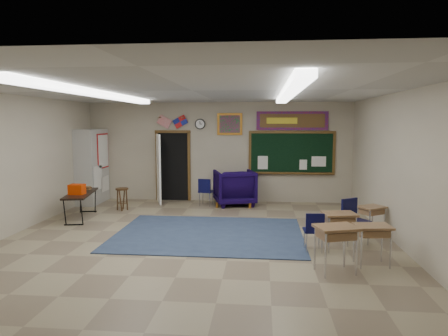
# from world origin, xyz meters

# --- Properties ---
(floor) EXTENTS (9.00, 9.00, 0.00)m
(floor) POSITION_xyz_m (0.00, 0.00, 0.00)
(floor) COLOR gray
(floor) RESTS_ON ground
(back_wall) EXTENTS (8.00, 0.04, 3.00)m
(back_wall) POSITION_xyz_m (0.00, 4.50, 1.50)
(back_wall) COLOR #B8AD95
(back_wall) RESTS_ON floor
(front_wall) EXTENTS (8.00, 0.04, 3.00)m
(front_wall) POSITION_xyz_m (0.00, -4.50, 1.50)
(front_wall) COLOR #B8AD95
(front_wall) RESTS_ON floor
(right_wall) EXTENTS (0.04, 9.00, 3.00)m
(right_wall) POSITION_xyz_m (4.00, 0.00, 1.50)
(right_wall) COLOR #B8AD95
(right_wall) RESTS_ON floor
(ceiling) EXTENTS (8.00, 9.00, 0.04)m
(ceiling) POSITION_xyz_m (0.00, 0.00, 3.00)
(ceiling) COLOR silver
(ceiling) RESTS_ON back_wall
(area_rug) EXTENTS (4.00, 3.00, 0.02)m
(area_rug) POSITION_xyz_m (0.20, 0.80, 0.01)
(area_rug) COLOR #31425E
(area_rug) RESTS_ON floor
(fluorescent_strips) EXTENTS (3.86, 6.00, 0.10)m
(fluorescent_strips) POSITION_xyz_m (0.00, 0.00, 2.94)
(fluorescent_strips) COLOR white
(fluorescent_strips) RESTS_ON ceiling
(doorway) EXTENTS (1.10, 0.89, 2.16)m
(doorway) POSITION_xyz_m (-1.50, 4.35, 1.06)
(doorway) COLOR black
(doorway) RESTS_ON back_wall
(chalkboard) EXTENTS (2.55, 0.14, 1.30)m
(chalkboard) POSITION_xyz_m (2.20, 4.46, 1.46)
(chalkboard) COLOR brown
(chalkboard) RESTS_ON back_wall
(bulletin_board) EXTENTS (2.10, 0.05, 0.55)m
(bulletin_board) POSITION_xyz_m (2.20, 4.47, 2.45)
(bulletin_board) COLOR #B5200F
(bulletin_board) RESTS_ON back_wall
(framed_art_print) EXTENTS (0.75, 0.05, 0.65)m
(framed_art_print) POSITION_xyz_m (0.35, 4.47, 2.35)
(framed_art_print) COLOR #A66720
(framed_art_print) RESTS_ON back_wall
(wall_clock) EXTENTS (0.32, 0.05, 0.32)m
(wall_clock) POSITION_xyz_m (-0.55, 4.47, 2.35)
(wall_clock) COLOR black
(wall_clock) RESTS_ON back_wall
(wall_flags) EXTENTS (1.16, 0.06, 0.70)m
(wall_flags) POSITION_xyz_m (-1.40, 4.44, 2.48)
(wall_flags) COLOR red
(wall_flags) RESTS_ON back_wall
(storage_cabinet) EXTENTS (0.59, 1.25, 2.20)m
(storage_cabinet) POSITION_xyz_m (-3.71, 3.85, 1.10)
(storage_cabinet) COLOR #ABABA7
(storage_cabinet) RESTS_ON floor
(wingback_armchair) EXTENTS (1.37, 1.39, 1.03)m
(wingback_armchair) POSITION_xyz_m (0.54, 3.95, 0.51)
(wingback_armchair) COLOR black
(wingback_armchair) RESTS_ON floor
(student_chair_reading) EXTENTS (0.46, 0.46, 0.80)m
(student_chair_reading) POSITION_xyz_m (-0.27, 3.75, 0.40)
(student_chair_reading) COLOR black
(student_chair_reading) RESTS_ON floor
(student_chair_desk_a) EXTENTS (0.40, 0.40, 0.75)m
(student_chair_desk_a) POSITION_xyz_m (2.30, -0.13, 0.38)
(student_chair_desk_a) COLOR black
(student_chair_desk_a) RESTS_ON floor
(student_chair_desk_b) EXTENTS (0.62, 0.62, 0.89)m
(student_chair_desk_b) POSITION_xyz_m (3.19, 0.37, 0.45)
(student_chair_desk_b) COLOR black
(student_chair_desk_b) RESTS_ON floor
(student_desk_front_left) EXTENTS (0.66, 0.54, 0.72)m
(student_desk_front_left) POSITION_xyz_m (2.79, -0.03, 0.40)
(student_desk_front_left) COLOR olive
(student_desk_front_left) RESTS_ON floor
(student_desk_front_right) EXTENTS (0.67, 0.63, 0.64)m
(student_desk_front_right) POSITION_xyz_m (3.65, 1.01, 0.36)
(student_desk_front_right) COLOR olive
(student_desk_front_right) RESTS_ON floor
(student_desk_back_left) EXTENTS (0.75, 0.65, 0.76)m
(student_desk_back_left) POSITION_xyz_m (2.52, -1.20, 0.43)
(student_desk_back_left) COLOR olive
(student_desk_back_left) RESTS_ON floor
(student_desk_back_right) EXTENTS (0.62, 0.50, 0.69)m
(student_desk_back_right) POSITION_xyz_m (3.19, -0.81, 0.39)
(student_desk_back_right) COLOR olive
(student_desk_back_right) RESTS_ON floor
(folding_table) EXTENTS (0.81, 1.65, 0.90)m
(folding_table) POSITION_xyz_m (-3.19, 1.91, 0.36)
(folding_table) COLOR black
(folding_table) RESTS_ON floor
(wooden_stool) EXTENTS (0.35, 0.35, 0.61)m
(wooden_stool) POSITION_xyz_m (-2.49, 2.93, 0.32)
(wooden_stool) COLOR #462815
(wooden_stool) RESTS_ON floor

